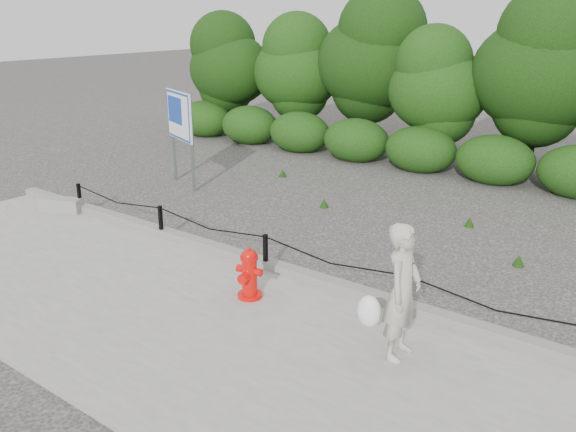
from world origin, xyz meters
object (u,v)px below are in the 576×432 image
(pedestrian, at_px, (400,293))
(concrete_block, at_px, (61,205))
(fire_hydrant, at_px, (249,274))
(advertising_sign, at_px, (179,120))

(pedestrian, height_order, concrete_block, pedestrian)
(pedestrian, relative_size, concrete_block, 1.90)
(fire_hydrant, xyz_separation_m, pedestrian, (2.46, -0.12, 0.46))
(advertising_sign, bearing_deg, concrete_block, -74.66)
(pedestrian, bearing_deg, concrete_block, 79.35)
(pedestrian, xyz_separation_m, concrete_block, (-8.24, 0.81, -0.69))
(fire_hydrant, height_order, advertising_sign, advertising_sign)
(concrete_block, xyz_separation_m, advertising_sign, (0.36, 3.12, 1.39))
(fire_hydrant, bearing_deg, advertising_sign, 135.28)
(pedestrian, relative_size, advertising_sign, 0.74)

